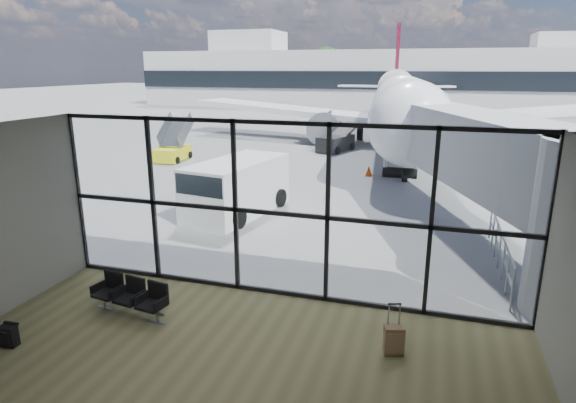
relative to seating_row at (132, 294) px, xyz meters
The scene contains 21 objects.
ground 42.10m from the seating_row, 85.80° to the left, with size 220.00×220.00×0.00m, color slate.
lounge_shell 4.70m from the seating_row, 42.48° to the right, with size 12.02×8.01×4.51m.
glass_curtain_wall 4.06m from the seating_row, 32.73° to the left, with size 12.10×0.12×4.50m.
jet_bridge 12.28m from the seating_row, 48.61° to the left, with size 8.00×16.50×4.33m.
apron_railing 10.27m from the seating_row, 32.26° to the left, with size 0.06×5.46×1.11m.
far_terminal 64.11m from the seating_row, 87.77° to the left, with size 80.00×12.20×11.00m.
tree_0 85.13m from the seating_row, 119.54° to the left, with size 4.95×4.95×7.12m.
tree_1 82.38m from the seating_row, 115.90° to the left, with size 5.61×5.61×8.07m.
tree_2 79.98m from the seating_row, 112.02° to the left, with size 6.27×6.27×9.03m.
tree_3 77.86m from the seating_row, 107.92° to the left, with size 4.95×4.95×7.12m.
tree_4 76.27m from the seating_row, 103.62° to the left, with size 5.61×5.61×8.07m.
tree_5 75.13m from the seating_row, 99.15° to the left, with size 6.27×6.27×9.03m.
seating_row is the anchor object (origin of this frame).
backpack 2.62m from the seating_row, 129.77° to the right, with size 0.35×0.32×0.51m.
suitcase 6.13m from the seating_row, ahead, with size 0.45×0.37×1.09m.
airliner 31.56m from the seating_row, 83.24° to the left, with size 34.35×39.92×10.29m.
service_van 8.31m from the seating_row, 95.72° to the left, with size 3.08×5.25×2.15m.
belt_loader 24.28m from the seating_row, 89.90° to the left, with size 2.55×4.27×1.86m.
mobile_stairs 20.07m from the seating_row, 117.36° to the left, with size 1.99×3.41×2.30m.
traffic_cone_b 17.16m from the seating_row, 78.79° to the left, with size 0.41×0.41×0.58m.
traffic_cone_c 17.00m from the seating_row, 61.62° to the left, with size 0.40×0.40×0.57m.
Camera 1 is at (3.51, -10.86, 5.70)m, focal length 30.00 mm.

